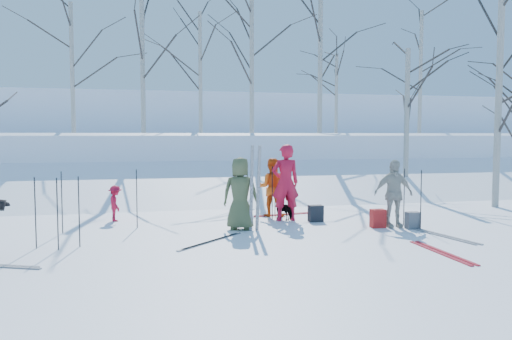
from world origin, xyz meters
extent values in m
plane|color=white|center=(0.00, 0.00, 0.00)|extent=(120.00, 120.00, 0.00)
cube|color=white|center=(0.00, 7.00, 0.15)|extent=(70.00, 9.49, 4.12)
cube|color=white|center=(0.00, 17.00, 1.00)|extent=(70.00, 18.00, 2.20)
cube|color=white|center=(0.00, 38.00, 2.00)|extent=(90.00, 30.00, 6.00)
imported|color=#465030|center=(-0.47, 0.98, 0.82)|extent=(0.93, 0.76, 1.63)
imported|color=red|center=(0.84, 1.91, 0.95)|extent=(0.69, 0.45, 1.89)
imported|color=#DE5311|center=(0.67, 2.64, 0.76)|extent=(0.88, 0.77, 1.52)
imported|color=red|center=(-3.27, 2.74, 0.44)|extent=(0.46, 0.63, 0.89)
imported|color=beige|center=(3.01, 0.51, 0.78)|extent=(0.94, 0.44, 1.56)
imported|color=black|center=(0.87, 2.10, 0.25)|extent=(0.55, 0.66, 0.51)
cube|color=silver|center=(-0.27, 0.75, 0.95)|extent=(0.08, 0.16, 1.90)
cube|color=silver|center=(-0.12, 0.72, 0.95)|extent=(0.09, 0.23, 1.89)
cylinder|color=black|center=(-4.13, -0.24, 0.67)|extent=(0.02, 0.02, 1.34)
cylinder|color=black|center=(3.48, 0.12, 0.67)|extent=(0.02, 0.02, 1.34)
cylinder|color=black|center=(-3.78, -0.04, 0.67)|extent=(0.02, 0.02, 1.34)
cylinder|color=black|center=(-2.74, 1.71, 0.67)|extent=(0.02, 0.02, 1.34)
cylinder|color=black|center=(-4.31, 1.42, 0.67)|extent=(0.02, 0.02, 1.34)
cylinder|color=black|center=(0.58, 2.21, 0.67)|extent=(0.02, 0.02, 1.34)
cylinder|color=black|center=(3.37, 0.67, 0.67)|extent=(0.02, 0.02, 1.34)
cylinder|color=black|center=(0.80, 2.78, 0.67)|extent=(0.02, 0.02, 1.34)
cylinder|color=black|center=(-4.55, -0.02, 0.67)|extent=(0.02, 0.02, 1.34)
cube|color=red|center=(2.65, 0.55, 0.21)|extent=(0.32, 0.22, 0.42)
cube|color=#55565D|center=(3.36, 0.24, 0.19)|extent=(0.30, 0.20, 0.38)
cube|color=black|center=(1.53, 1.61, 0.20)|extent=(0.34, 0.24, 0.40)
camera|label=1|loc=(-2.56, -9.89, 2.12)|focal=35.00mm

